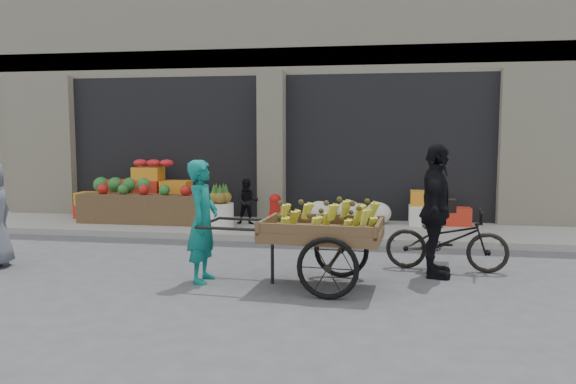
% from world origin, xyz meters
% --- Properties ---
extents(ground, '(80.00, 80.00, 0.00)m').
position_xyz_m(ground, '(0.00, 0.00, 0.00)').
color(ground, '#424244').
rests_on(ground, ground).
extents(sidewalk, '(18.00, 2.20, 0.12)m').
position_xyz_m(sidewalk, '(0.00, 4.10, 0.06)').
color(sidewalk, gray).
rests_on(sidewalk, ground).
extents(building, '(14.00, 6.45, 7.00)m').
position_xyz_m(building, '(0.00, 8.03, 3.37)').
color(building, beige).
rests_on(building, ground).
extents(fruit_display, '(3.10, 1.12, 1.24)m').
position_xyz_m(fruit_display, '(-2.48, 4.38, 0.67)').
color(fruit_display, red).
rests_on(fruit_display, sidewalk).
extents(pineapple_bin, '(0.52, 0.52, 0.50)m').
position_xyz_m(pineapple_bin, '(-0.75, 3.60, 0.37)').
color(pineapple_bin, silver).
rests_on(pineapple_bin, sidewalk).
extents(fire_hydrant, '(0.22, 0.22, 0.71)m').
position_xyz_m(fire_hydrant, '(0.35, 3.55, 0.50)').
color(fire_hydrant, '#A5140F').
rests_on(fire_hydrant, sidewalk).
extents(orange_bucket, '(0.32, 0.32, 0.30)m').
position_xyz_m(orange_bucket, '(0.85, 3.50, 0.27)').
color(orange_bucket, orange).
rests_on(orange_bucket, sidewalk).
extents(right_bay_goods, '(3.35, 0.60, 0.70)m').
position_xyz_m(right_bay_goods, '(2.61, 4.70, 0.41)').
color(right_bay_goods, silver).
rests_on(right_bay_goods, sidewalk).
extents(seated_person, '(0.51, 0.43, 0.93)m').
position_xyz_m(seated_person, '(-0.35, 4.20, 0.58)').
color(seated_person, black).
rests_on(seated_person, sidewalk).
extents(banana_cart, '(2.63, 1.24, 1.07)m').
position_xyz_m(banana_cart, '(1.55, 0.21, 0.78)').
color(banana_cart, brown).
rests_on(banana_cart, ground).
extents(vendor_woman, '(0.40, 0.60, 1.63)m').
position_xyz_m(vendor_woman, '(0.01, 0.22, 0.81)').
color(vendor_woman, '#0D6A64').
rests_on(vendor_woman, ground).
extents(bicycle, '(1.76, 0.75, 0.90)m').
position_xyz_m(bicycle, '(3.28, 1.38, 0.45)').
color(bicycle, black).
rests_on(bicycle, ground).
extents(cyclist, '(0.54, 1.11, 1.84)m').
position_xyz_m(cyclist, '(3.08, 0.98, 0.92)').
color(cyclist, black).
rests_on(cyclist, ground).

